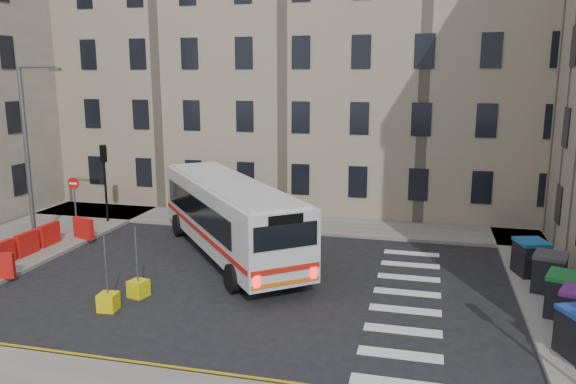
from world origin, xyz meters
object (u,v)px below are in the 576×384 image
at_px(streetlamp, 27,154).
at_px(bollard_chevron, 138,288).
at_px(bollard_yellow, 108,302).
at_px(wheelie_bin_d, 549,272).
at_px(wheelie_bin_e, 531,257).
at_px(wheelie_bin_c, 565,295).
at_px(bus, 229,214).

bearing_deg(streetlamp, bollard_chevron, -29.32).
bearing_deg(bollard_chevron, bollard_yellow, -105.66).
height_order(wheelie_bin_d, wheelie_bin_e, wheelie_bin_d).
height_order(wheelie_bin_c, bollard_yellow, wheelie_bin_c).
height_order(bollard_yellow, bollard_chevron, same).
height_order(wheelie_bin_d, bollard_yellow, wheelie_bin_d).
distance_m(streetlamp, wheelie_bin_e, 21.89).
bearing_deg(wheelie_bin_e, wheelie_bin_d, -93.96).
xyz_separation_m(wheelie_bin_e, bollard_yellow, (-14.31, -6.82, -0.54)).
bearing_deg(bollard_yellow, bus, 73.78).
xyz_separation_m(bus, wheelie_bin_e, (12.37, 0.15, -1.03)).
distance_m(wheelie_bin_c, bollard_chevron, 14.45).
relative_size(bus, bollard_chevron, 18.26).
height_order(bus, wheelie_bin_c, bus).
bearing_deg(bollard_chevron, bus, 73.64).
distance_m(bus, bollard_chevron, 5.75).
relative_size(wheelie_bin_c, bollard_yellow, 2.59).
bearing_deg(wheelie_bin_e, streetlamp, 166.82).
xyz_separation_m(streetlamp, bus, (9.21, 1.02, -2.46)).
bearing_deg(bollard_chevron, wheelie_bin_d, 14.79).
xyz_separation_m(streetlamp, wheelie_bin_e, (21.58, 1.17, -3.49)).
bearing_deg(wheelie_bin_c, bollard_chevron, -154.75).
distance_m(wheelie_bin_c, wheelie_bin_e, 3.90).
relative_size(wheelie_bin_c, bollard_chevron, 2.59).
bearing_deg(streetlamp, bollard_yellow, -37.84).
relative_size(bus, wheelie_bin_c, 7.05).
bearing_deg(streetlamp, wheelie_bin_d, -1.36).
xyz_separation_m(wheelie_bin_e, bollard_chevron, (-13.93, -5.47, -0.54)).
bearing_deg(bollard_yellow, bollard_chevron, 74.34).
relative_size(bus, bollard_yellow, 18.26).
bearing_deg(bus, streetlamp, 147.50).
height_order(wheelie_bin_c, wheelie_bin_e, wheelie_bin_c).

